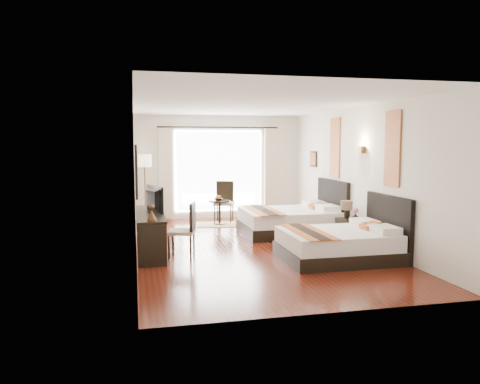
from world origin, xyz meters
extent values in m
cube|color=#3E160B|center=(0.00, 0.00, -0.01)|extent=(4.50, 7.50, 0.01)
cube|color=white|center=(0.00, 0.00, 2.79)|extent=(4.50, 7.50, 0.02)
cube|color=silver|center=(2.25, 0.00, 1.40)|extent=(0.01, 7.50, 2.80)
cube|color=silver|center=(-2.25, 0.00, 1.40)|extent=(0.01, 7.50, 2.80)
cube|color=silver|center=(0.00, 3.75, 1.40)|extent=(4.50, 0.01, 2.80)
cube|color=silver|center=(0.00, -3.75, 1.40)|extent=(4.50, 0.01, 2.80)
cube|color=white|center=(0.00, 3.73, 1.30)|extent=(2.40, 0.02, 2.20)
cube|color=white|center=(0.00, 3.67, 1.30)|extent=(2.30, 0.02, 2.10)
cube|color=beige|center=(-1.45, 3.63, 1.28)|extent=(0.35, 0.14, 2.35)
cube|color=beige|center=(1.45, 3.63, 1.28)|extent=(0.35, 0.14, 2.35)
cube|color=maroon|center=(2.23, -1.33, 1.95)|extent=(0.03, 0.50, 1.35)
cube|color=maroon|center=(2.23, 1.11, 1.95)|extent=(0.03, 0.50, 1.35)
cube|color=#402A16|center=(2.19, -0.26, 1.92)|extent=(0.10, 0.14, 0.14)
cube|color=black|center=(-2.22, -0.03, 1.55)|extent=(0.04, 1.25, 0.95)
cube|color=white|center=(-2.19, -0.03, 1.55)|extent=(0.01, 1.12, 0.82)
cube|color=black|center=(1.20, -1.33, 0.12)|extent=(1.91, 1.49, 0.23)
cube|color=white|center=(1.20, -1.33, 0.37)|extent=(1.85, 1.45, 0.28)
cube|color=black|center=(2.20, -1.33, 0.56)|extent=(0.08, 1.49, 1.12)
cube|color=#A24E1A|center=(0.67, -1.33, 0.52)|extent=(0.51, 1.55, 0.02)
cube|color=black|center=(1.13, 1.11, 0.13)|extent=(2.07, 1.62, 0.25)
cube|color=white|center=(1.13, 1.11, 0.40)|extent=(2.01, 1.58, 0.30)
cube|color=black|center=(2.20, 1.11, 0.61)|extent=(0.08, 1.62, 1.21)
cube|color=#A24E1A|center=(0.54, 1.11, 0.56)|extent=(0.56, 1.68, 0.02)
cube|color=black|center=(1.99, -0.26, 0.26)|extent=(0.44, 0.55, 0.53)
cylinder|color=black|center=(1.95, -0.13, 0.60)|extent=(0.10, 0.10, 0.20)
cylinder|color=#433120|center=(1.95, -0.13, 0.79)|extent=(0.24, 0.24, 0.18)
imported|color=black|center=(2.00, -0.44, 0.57)|extent=(0.17, 0.17, 0.14)
cube|color=black|center=(-1.99, -0.03, 0.38)|extent=(0.50, 2.20, 0.76)
imported|color=black|center=(-1.97, 0.11, 1.00)|extent=(0.35, 0.84, 0.49)
cube|color=#BAAC8F|center=(-1.45, -0.53, 0.46)|extent=(0.57, 0.57, 0.06)
cube|color=black|center=(-1.25, -0.59, 0.74)|extent=(0.16, 0.43, 0.51)
cylinder|color=black|center=(-1.99, 3.31, 0.02)|extent=(0.27, 0.27, 0.03)
cylinder|color=#402A16|center=(-1.99, 3.31, 0.78)|extent=(0.03, 0.03, 1.50)
cylinder|color=beige|center=(-1.99, 3.31, 1.61)|extent=(0.36, 0.36, 0.31)
cylinder|color=black|center=(-0.16, 2.71, 0.31)|extent=(0.53, 0.53, 0.61)
imported|color=#4D331B|center=(-0.19, 2.70, 0.64)|extent=(0.25, 0.25, 0.05)
cube|color=#BAAC8F|center=(0.01, 3.03, 0.49)|extent=(0.63, 0.63, 0.07)
cube|color=black|center=(0.08, 3.23, 0.79)|extent=(0.45, 0.20, 0.55)
cube|color=tan|center=(-0.15, 2.64, 0.01)|extent=(1.32, 0.98, 0.01)
camera|label=1|loc=(-2.26, -8.85, 2.04)|focal=35.00mm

